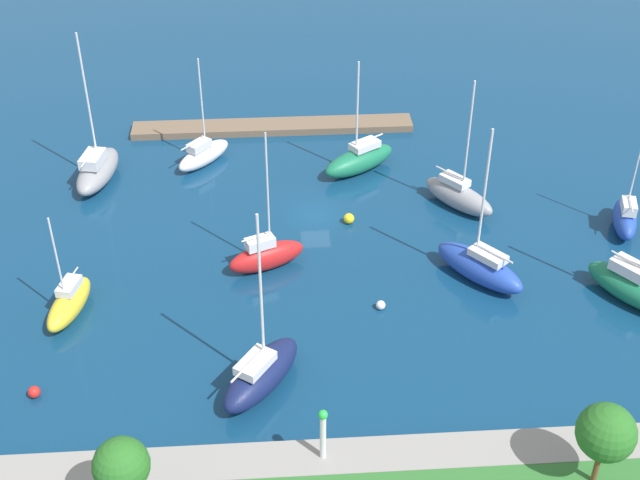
{
  "coord_description": "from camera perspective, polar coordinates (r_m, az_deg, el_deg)",
  "views": [
    {
      "loc": [
        3.64,
        60.51,
        40.0
      ],
      "look_at": [
        0.0,
        5.86,
        1.5
      ],
      "focal_mm": 48.05,
      "sensor_mm": 36.0,
      "label": 1
    }
  ],
  "objects": [
    {
      "name": "sailboat_red_inner_mooring",
      "position": [
        65.9,
        -3.61,
        -1.01
      ],
      "size": [
        6.39,
        4.11,
        11.74
      ],
      "rotation": [
        0.0,
        0.0,
        3.54
      ],
      "color": "red",
      "rests_on": "water"
    },
    {
      "name": "pier_dock",
      "position": [
        85.88,
        -3.16,
        7.54
      ],
      "size": [
        27.72,
        2.84,
        0.68
      ],
      "primitive_type": "cube",
      "color": "brown",
      "rests_on": "ground"
    },
    {
      "name": "park_tree_midwest",
      "position": [
        49.55,
        18.52,
        -12.08
      ],
      "size": [
        3.28,
        3.28,
        5.55
      ],
      "color": "brown",
      "rests_on": "shoreline_park"
    },
    {
      "name": "harbor_beacon",
      "position": [
        49.49,
        0.2,
        -12.59
      ],
      "size": [
        0.56,
        0.56,
        3.73
      ],
      "color": "silver",
      "rests_on": "breakwater"
    },
    {
      "name": "mooring_buoy_red",
      "position": [
        58.76,
        -18.5,
        -9.58
      ],
      "size": [
        0.8,
        0.8,
        0.8
      ],
      "primitive_type": "sphere",
      "color": "red",
      "rests_on": "water"
    },
    {
      "name": "sailboat_yellow_outer_mooring",
      "position": [
        64.08,
        -16.37,
        -4.01
      ],
      "size": [
        3.41,
        6.28,
        8.55
      ],
      "rotation": [
        0.0,
        0.0,
        1.31
      ],
      "color": "yellow",
      "rests_on": "water"
    },
    {
      "name": "park_tree_west",
      "position": [
        46.35,
        -13.09,
        -14.45
      ],
      "size": [
        2.99,
        2.99,
        5.74
      ],
      "color": "brown",
      "rests_on": "shoreline_park"
    },
    {
      "name": "sailboat_navy_east_end",
      "position": [
        55.88,
        -3.94,
        -8.84
      ],
      "size": [
        6.44,
        7.67,
        13.33
      ],
      "rotation": [
        0.0,
        0.0,
        4.1
      ],
      "color": "#141E4C",
      "rests_on": "water"
    },
    {
      "name": "sailboat_white_near_pier",
      "position": [
        80.2,
        -7.77,
        5.69
      ],
      "size": [
        5.56,
        6.06,
        10.32
      ],
      "rotation": [
        0.0,
        0.0,
        4.01
      ],
      "color": "white",
      "rests_on": "water"
    },
    {
      "name": "breakwater",
      "position": [
        51.65,
        1.63,
        -14.59
      ],
      "size": [
        72.82,
        2.66,
        1.25
      ],
      "primitive_type": "cube",
      "color": "gray",
      "rests_on": "ground"
    },
    {
      "name": "water",
      "position": [
        72.63,
        -0.31,
        1.68
      ],
      "size": [
        160.0,
        160.0,
        0.0
      ],
      "primitive_type": "plane",
      "color": "navy",
      "rests_on": "ground"
    },
    {
      "name": "sailboat_gray_by_breakwater",
      "position": [
        79.03,
        -14.61,
        4.56
      ],
      "size": [
        4.24,
        8.13,
        13.9
      ],
      "rotation": [
        0.0,
        0.0,
        4.51
      ],
      "color": "gray",
      "rests_on": "water"
    },
    {
      "name": "sailboat_green_lone_south",
      "position": [
        66.64,
        20.14,
        -2.93
      ],
      "size": [
        6.59,
        7.68,
        13.42
      ],
      "rotation": [
        0.0,
        0.0,
        2.2
      ],
      "color": "#19724C",
      "rests_on": "water"
    },
    {
      "name": "sailboat_blue_along_channel",
      "position": [
        74.36,
        19.65,
        1.4
      ],
      "size": [
        3.16,
        5.79,
        9.97
      ],
      "rotation": [
        0.0,
        0.0,
        4.45
      ],
      "color": "#2347B2",
      "rests_on": "water"
    },
    {
      "name": "sailboat_green_west_end",
      "position": [
        78.31,
        2.64,
        5.38
      ],
      "size": [
        7.67,
        6.2,
        10.84
      ],
      "rotation": [
        0.0,
        0.0,
        0.58
      ],
      "color": "#19724C",
      "rests_on": "water"
    },
    {
      "name": "sailboat_gray_off_beacon",
      "position": [
        73.94,
        9.2,
        2.96
      ],
      "size": [
        6.1,
        6.82,
        11.9
      ],
      "rotation": [
        0.0,
        0.0,
        2.25
      ],
      "color": "gray",
      "rests_on": "water"
    },
    {
      "name": "mooring_buoy_white",
      "position": [
        62.55,
        4.06,
        -4.35
      ],
      "size": [
        0.69,
        0.69,
        0.69
      ],
      "primitive_type": "sphere",
      "color": "white",
      "rests_on": "water"
    },
    {
      "name": "mooring_buoy_yellow",
      "position": [
        71.39,
        1.94,
        1.44
      ],
      "size": [
        0.9,
        0.9,
        0.9
      ],
      "primitive_type": "sphere",
      "color": "yellow",
      "rests_on": "water"
    },
    {
      "name": "sailboat_blue_far_north",
      "position": [
        65.67,
        10.59,
        -1.72
      ],
      "size": [
        6.84,
        7.52,
        12.73
      ],
      "rotation": [
        0.0,
        0.0,
        5.41
      ],
      "color": "#2347B2",
      "rests_on": "water"
    }
  ]
}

